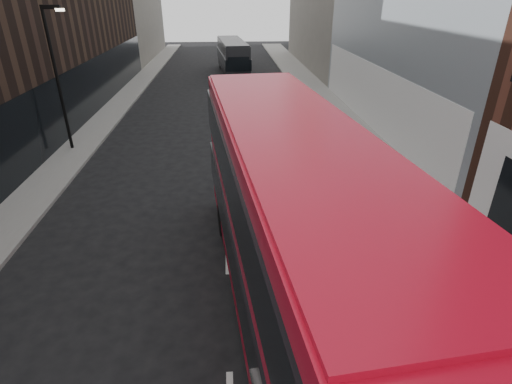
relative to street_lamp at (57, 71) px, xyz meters
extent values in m
cube|color=slate|center=(15.72, 7.00, -4.11)|extent=(3.00, 80.00, 0.15)
cube|color=slate|center=(0.22, 7.00, -4.11)|extent=(2.00, 80.00, 0.15)
cube|color=silver|center=(17.37, 3.00, -2.28)|extent=(0.35, 21.00, 3.80)
cube|color=black|center=(-3.28, 12.00, 2.82)|extent=(5.00, 24.00, 14.00)
cube|color=#69655D|center=(-3.28, 34.00, 2.32)|extent=(5.00, 20.00, 13.00)
cylinder|color=black|center=(-0.08, 0.00, -0.53)|extent=(0.16, 0.16, 7.00)
cube|color=black|center=(0.32, 0.00, 2.87)|extent=(0.90, 0.15, 0.18)
cube|color=#FFF2CC|center=(0.72, 0.00, 2.75)|extent=(0.35, 0.22, 0.12)
cube|color=#B70B21|center=(9.80, -12.84, -1.43)|extent=(4.14, 12.86, 4.59)
cube|color=black|center=(9.80, -12.84, -2.17)|extent=(4.27, 12.92, 1.26)
cube|color=black|center=(9.80, -12.84, -0.22)|extent=(4.27, 12.92, 1.26)
cube|color=black|center=(9.16, -6.53, -2.00)|extent=(2.43, 0.33, 1.61)
cube|color=#B70B21|center=(9.80, -12.84, 0.90)|extent=(3.98, 12.34, 0.12)
cylinder|color=black|center=(8.11, -8.95, -3.61)|extent=(0.46, 1.18, 1.15)
cylinder|color=black|center=(10.67, -8.69, -3.61)|extent=(0.46, 1.18, 1.15)
cube|color=black|center=(9.04, 21.88, -2.39)|extent=(3.18, 10.27, 2.85)
cube|color=black|center=(9.04, 21.88, -2.57)|extent=(3.31, 10.33, 1.01)
cube|color=black|center=(9.49, 16.82, -2.44)|extent=(1.95, 0.25, 1.29)
cube|color=black|center=(8.59, 26.94, -2.44)|extent=(1.95, 0.25, 1.29)
cube|color=black|center=(9.04, 21.88, -0.94)|extent=(3.06, 9.86, 0.12)
cylinder|color=black|center=(7.76, 25.02, -3.72)|extent=(0.36, 0.94, 0.92)
cylinder|color=black|center=(9.75, 25.19, -3.72)|extent=(0.36, 0.94, 0.92)
cylinder|color=black|center=(8.33, 18.57, -3.72)|extent=(0.36, 0.94, 0.92)
cylinder|color=black|center=(10.32, 18.75, -3.72)|extent=(0.36, 0.94, 0.92)
imported|color=black|center=(11.68, 1.28, -3.42)|extent=(2.17, 4.62, 1.53)
imported|color=gray|center=(12.05, 2.96, -3.53)|extent=(1.44, 3.98, 1.30)
imported|color=black|center=(11.23, 12.59, -3.54)|extent=(1.81, 4.40, 1.27)
camera|label=1|loc=(8.37, -20.98, 3.51)|focal=28.00mm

